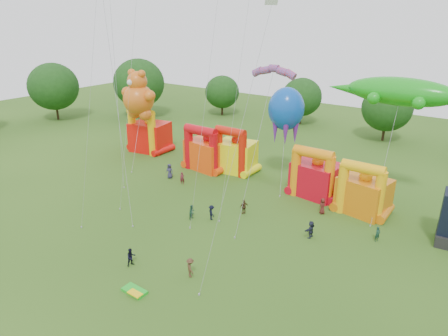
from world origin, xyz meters
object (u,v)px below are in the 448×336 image
Objects in this scene: bouncy_castle_0 at (149,134)px; bouncy_castle_2 at (235,154)px; gecko_kite at (396,115)px; spectator_0 at (170,171)px; teddy_bear_kite at (137,122)px; octopus_kite at (285,132)px; spectator_4 at (244,207)px.

bouncy_castle_0 is 16.12m from bouncy_castle_2.
gecko_kite is 28.00m from spectator_0.
octopus_kite is at bearing 11.95° from teddy_bear_kite.
bouncy_castle_2 is at bearing -112.68° from spectator_4.
teddy_bear_kite is at bearing -62.77° from bouncy_castle_0.
bouncy_castle_0 is 1.08× the size of bouncy_castle_2.
teddy_bear_kite is 21.82m from octopus_kite.
gecko_kite is at bearing 4.35° from bouncy_castle_2.
bouncy_castle_2 is at bearing 1.85° from bouncy_castle_0.
teddy_bear_kite is 23.21m from spectator_4.
bouncy_castle_0 reaches higher than bouncy_castle_2.
gecko_kite is (19.37, 1.47, 7.87)m from bouncy_castle_2.
teddy_bear_kite is 6.65× the size of spectator_0.
bouncy_castle_0 is 0.48× the size of gecko_kite.
octopus_kite is (21.33, 4.51, 0.99)m from teddy_bear_kite.
octopus_kite is at bearing -173.22° from gecko_kite.
gecko_kite reaches higher than octopus_kite.
gecko_kite reaches higher than teddy_bear_kite.
bouncy_castle_0 is 5.49m from teddy_bear_kite.
spectator_0 is at bearing -32.08° from bouncy_castle_0.
spectator_0 reaches higher than spectator_4.
octopus_kite is at bearing 10.49° from spectator_0.
gecko_kite is at bearing 10.09° from teddy_bear_kite.
teddy_bear_kite reaches higher than bouncy_castle_2.
spectator_0 is 1.17× the size of spectator_4.
bouncy_castle_2 is 0.44× the size of gecko_kite.
bouncy_castle_0 is 0.54× the size of teddy_bear_kite.
teddy_bear_kite is at bearing -162.34° from bouncy_castle_2.
teddy_bear_kite is 34.26m from gecko_kite.
spectator_0 is at bearing -73.03° from spectator_4.
spectator_4 is at bearing -21.34° from bouncy_castle_0.
bouncy_castle_0 is 0.58× the size of octopus_kite.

